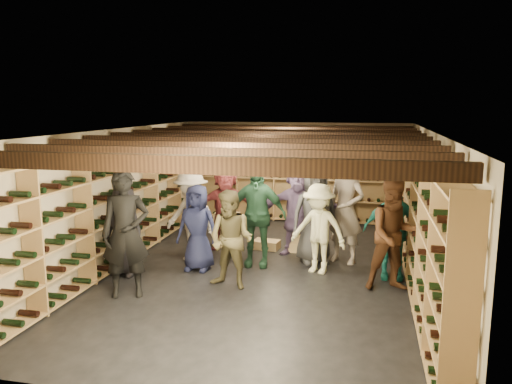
{
  "coord_description": "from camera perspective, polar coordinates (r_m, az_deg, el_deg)",
  "views": [
    {
      "loc": [
        1.72,
        -8.1,
        2.85
      ],
      "look_at": [
        -0.13,
        0.2,
        1.34
      ],
      "focal_mm": 35.0,
      "sensor_mm": 36.0,
      "label": 1
    }
  ],
  "objects": [
    {
      "name": "crate_loose",
      "position": [
        9.97,
        1.21,
        -6.02
      ],
      "size": [
        0.54,
        0.39,
        0.17
      ],
      "primitive_type": "cube",
      "rotation": [
        0.0,
        0.0,
        -0.12
      ],
      "color": "tan",
      "rests_on": "ground"
    },
    {
      "name": "person_12",
      "position": [
        9.02,
        6.75,
        -2.57
      ],
      "size": [
        1.02,
        0.88,
        1.77
      ],
      "primitive_type": "imported",
      "rotation": [
        0.0,
        0.0,
        0.44
      ],
      "color": "#37383C",
      "rests_on": "ground"
    },
    {
      "name": "person_1",
      "position": [
        7.62,
        -14.67,
        -4.65
      ],
      "size": [
        0.82,
        0.69,
        1.91
      ],
      "primitive_type": "imported",
      "rotation": [
        0.0,
        0.0,
        0.39
      ],
      "color": "black",
      "rests_on": "ground"
    },
    {
      "name": "ceiling",
      "position": [
        8.29,
        0.59,
        6.97
      ],
      "size": [
        5.5,
        8.0,
        0.01
      ],
      "primitive_type": "cube",
      "color": "beige",
      "rests_on": "walls"
    },
    {
      "name": "wine_rack_back",
      "position": [
        12.18,
        4.34,
        1.67
      ],
      "size": [
        4.7,
        0.3,
        2.15
      ],
      "color": "#9E7B4D",
      "rests_on": "ground"
    },
    {
      "name": "person_4",
      "position": [
        8.46,
        15.36,
        -4.25
      ],
      "size": [
        0.96,
        0.42,
        1.62
      ],
      "primitive_type": "imported",
      "rotation": [
        0.0,
        0.0,
        0.03
      ],
      "color": "#1E7E76",
      "rests_on": "ground"
    },
    {
      "name": "wine_rack_right",
      "position": [
        8.33,
        18.16,
        -2.73
      ],
      "size": [
        0.32,
        7.5,
        2.15
      ],
      "color": "#9E7B4D",
      "rests_on": "ground"
    },
    {
      "name": "crate_stack_left",
      "position": [
        10.1,
        -3.38,
        -4.34
      ],
      "size": [
        0.54,
        0.39,
        0.68
      ],
      "rotation": [
        0.0,
        0.0,
        0.13
      ],
      "color": "tan",
      "rests_on": "ground"
    },
    {
      "name": "walls",
      "position": [
        8.44,
        0.58,
        -1.2
      ],
      "size": [
        5.52,
        8.02,
        2.4
      ],
      "color": "#BBAE91",
      "rests_on": "ground"
    },
    {
      "name": "crate_stack_right",
      "position": [
        9.8,
        5.22,
        -4.81
      ],
      "size": [
        0.51,
        0.35,
        0.68
      ],
      "rotation": [
        0.0,
        0.0,
        0.03
      ],
      "color": "tan",
      "rests_on": "ground"
    },
    {
      "name": "person_2",
      "position": [
        7.76,
        -2.86,
        -5.47
      ],
      "size": [
        0.87,
        0.75,
        1.55
      ],
      "primitive_type": "imported",
      "rotation": [
        0.0,
        0.0,
        -0.25
      ],
      "color": "brown",
      "rests_on": "ground"
    },
    {
      "name": "ceiling_joists",
      "position": [
        8.3,
        0.59,
        6.0
      ],
      "size": [
        5.4,
        7.12,
        0.18
      ],
      "color": "black",
      "rests_on": "ground"
    },
    {
      "name": "person_0",
      "position": [
        8.63,
        -14.75,
        -4.37
      ],
      "size": [
        0.8,
        0.6,
        1.49
      ],
      "primitive_type": "imported",
      "rotation": [
        0.0,
        0.0,
        -0.18
      ],
      "color": "black",
      "rests_on": "ground"
    },
    {
      "name": "person_7",
      "position": [
        9.09,
        10.2,
        -2.1
      ],
      "size": [
        0.82,
        0.7,
        1.92
      ],
      "primitive_type": "imported",
      "rotation": [
        0.0,
        0.0,
        -0.41
      ],
      "color": "gray",
      "rests_on": "ground"
    },
    {
      "name": "person_8",
      "position": [
        7.91,
        15.56,
        -4.75
      ],
      "size": [
        1.0,
        0.86,
        1.75
      ],
      "primitive_type": "imported",
      "rotation": [
        0.0,
        0.0,
        0.26
      ],
      "color": "#462715",
      "rests_on": "ground"
    },
    {
      "name": "wine_rack_left",
      "position": [
        9.33,
        -15.05,
        -1.23
      ],
      "size": [
        0.32,
        7.5,
        2.15
      ],
      "color": "#9E7B4D",
      "rests_on": "ground"
    },
    {
      "name": "person_6",
      "position": [
        8.65,
        -6.72,
        -4.06
      ],
      "size": [
        0.76,
        0.53,
        1.5
      ],
      "primitive_type": "imported",
      "rotation": [
        0.0,
        0.0,
        -0.07
      ],
      "color": "#191D41",
      "rests_on": "ground"
    },
    {
      "name": "person_10",
      "position": [
        8.78,
        -0.01,
        -2.65
      ],
      "size": [
        1.09,
        0.49,
        1.83
      ],
      "primitive_type": "imported",
      "rotation": [
        0.0,
        0.0,
        0.04
      ],
      "color": "#234C35",
      "rests_on": "ground"
    },
    {
      "name": "person_9",
      "position": [
        9.15,
        -7.41,
        -2.7
      ],
      "size": [
        1.23,
        0.96,
        1.68
      ],
      "primitive_type": "imported",
      "rotation": [
        0.0,
        0.0,
        -0.35
      ],
      "color": "beige",
      "rests_on": "ground"
    },
    {
      "name": "person_11",
      "position": [
        9.46,
        4.84,
        -1.89
      ],
      "size": [
        1.67,
        0.57,
        1.79
      ],
      "primitive_type": "imported",
      "rotation": [
        0.0,
        0.0,
        -0.02
      ],
      "color": "slate",
      "rests_on": "ground"
    },
    {
      "name": "ground",
      "position": [
        8.75,
        0.56,
        -8.92
      ],
      "size": [
        8.0,
        8.0,
        0.0
      ],
      "primitive_type": "plane",
      "color": "black",
      "rests_on": "ground"
    },
    {
      "name": "person_5",
      "position": [
        9.85,
        -3.47,
        -1.72
      ],
      "size": [
        1.64,
        0.95,
        1.68
      ],
      "primitive_type": "imported",
      "rotation": [
        0.0,
        0.0,
        0.31
      ],
      "color": "maroon",
      "rests_on": "ground"
    },
    {
      "name": "person_3",
      "position": [
        8.5,
        7.17,
        -4.19
      ],
      "size": [
        1.12,
        0.87,
        1.53
      ],
      "primitive_type": "imported",
      "rotation": [
        0.0,
        0.0,
        -0.34
      ],
      "color": "#EAECB7",
      "rests_on": "ground"
    }
  ]
}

